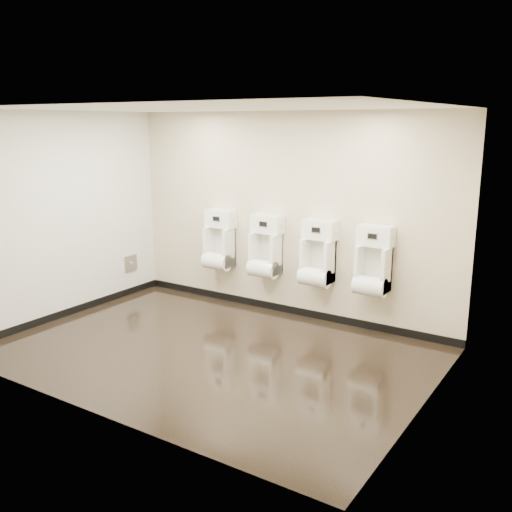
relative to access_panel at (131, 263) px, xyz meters
The scene contains 14 objects.
ground 2.80m from the access_panel, 25.81° to the right, with size 5.00×3.50×0.00m, color black.
ceiling 3.59m from the access_panel, 25.81° to the right, with size 5.00×3.50×0.00m, color white.
back_wall 2.70m from the access_panel, 12.50° to the left, with size 5.00×0.02×2.80m, color beige.
front_wall 3.96m from the access_panel, 49.93° to the right, with size 5.00×0.02×2.80m, color beige.
left_wall 1.50m from the access_panel, 90.87° to the right, with size 0.02×3.50×2.80m, color beige.
right_wall 5.20m from the access_panel, 13.54° to the right, with size 0.02×3.50×2.80m, color beige.
tile_overlay_left 1.50m from the access_panel, 90.63° to the right, with size 0.01×3.50×2.80m, color white.
skirting_back 2.58m from the access_panel, 12.23° to the left, with size 5.00×0.02×0.10m, color black.
skirting_left 1.28m from the access_panel, 90.30° to the right, with size 0.02×3.50×0.10m, color black.
access_panel is the anchor object (origin of this frame).
urinal_0 1.54m from the access_panel, 15.46° to the left, with size 0.46×0.35×0.86m.
urinal_1 2.31m from the access_panel, 10.06° to the left, with size 0.46×0.35×0.86m.
urinal_2 3.10m from the access_panel, ahead, with size 0.46×0.35×0.86m.
urinal_3 3.87m from the access_panel, ahead, with size 0.46×0.35×0.86m.
Camera 1 is at (3.86, -5.00, 2.65)m, focal length 40.00 mm.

